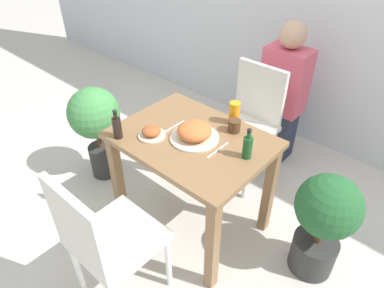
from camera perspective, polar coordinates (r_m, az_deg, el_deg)
name	(u,v)px	position (r m, az deg, el deg)	size (l,w,h in m)	color
ground_plane	(192,221)	(2.52, 0.00, -12.65)	(16.00, 16.00, 0.00)	beige
dining_table	(192,155)	(2.10, 0.00, -1.80)	(0.91, 0.68, 0.74)	olive
chair_near	(103,239)	(1.81, -14.56, -15.04)	(0.42, 0.42, 0.91)	silver
chair_far	(250,118)	(2.63, 9.57, 4.26)	(0.42, 0.42, 0.91)	silver
food_plate	(194,133)	(1.98, 0.33, 1.92)	(0.29, 0.29, 0.10)	beige
side_plate	(152,132)	(2.03, -6.75, 1.93)	(0.16, 0.16, 0.06)	beige
drink_cup	(234,126)	(2.06, 7.07, 3.03)	(0.07, 0.07, 0.08)	#4C331E
juice_glass	(234,113)	(2.12, 7.05, 5.14)	(0.07, 0.07, 0.14)	orange
sauce_bottle	(248,146)	(1.85, 9.24, -0.38)	(0.05, 0.05, 0.19)	#194C23
condiment_bottle	(117,127)	(2.02, -12.39, 2.83)	(0.05, 0.05, 0.19)	black
fork_utensil	(173,127)	(2.10, -3.26, 2.77)	(0.01, 0.20, 0.00)	silver
spoon_utensil	(217,150)	(1.92, 4.25, -1.09)	(0.01, 0.19, 0.00)	silver
potted_plant_left	(95,121)	(2.68, -15.80, 3.69)	(0.39, 0.39, 0.78)	#333333
potted_plant_right	(324,220)	(2.10, 21.13, -11.73)	(0.36, 0.36, 0.71)	#333333
person_figure	(282,95)	(2.88, 14.83, 7.88)	(0.34, 0.22, 1.17)	#2D3347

